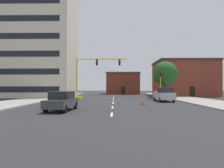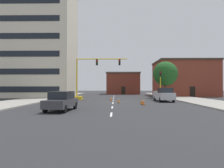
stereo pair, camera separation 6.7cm
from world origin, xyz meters
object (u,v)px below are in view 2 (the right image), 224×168
object	(u,v)px
traffic_cone_roadside_a	(119,101)
sedan_dark_gray_near_left	(61,101)
traffic_light_pole_right	(160,79)
traffic_cone_roadside_b	(111,98)
traffic_cone_roadside_d	(141,101)
traffic_signal_gantry	(84,86)
tree_right_mid	(165,74)
pickup_truck_silver	(164,95)
traffic_cone_roadside_c	(144,102)

from	to	relation	value
traffic_cone_roadside_a	sedan_dark_gray_near_left	bearing A→B (deg)	-121.21
traffic_light_pole_right	traffic_cone_roadside_b	size ratio (longest dim) A/B	6.50
traffic_cone_roadside_b	traffic_cone_roadside_d	xyz separation A→B (m)	(3.85, -6.09, -0.02)
traffic_signal_gantry	sedan_dark_gray_near_left	size ratio (longest dim) A/B	1.99
traffic_signal_gantry	sedan_dark_gray_near_left	xyz separation A→B (m)	(0.36, -15.50, -1.37)
traffic_signal_gantry	traffic_light_pole_right	world-z (taller)	traffic_signal_gantry
traffic_cone_roadside_a	traffic_signal_gantry	bearing A→B (deg)	129.49
traffic_cone_roadside_a	traffic_cone_roadside_b	distance (m)	4.41
traffic_signal_gantry	traffic_cone_roadside_b	size ratio (longest dim) A/B	12.51
tree_right_mid	traffic_cone_roadside_d	size ratio (longest dim) A/B	9.80
pickup_truck_silver	traffic_cone_roadside_d	size ratio (longest dim) A/B	7.76
sedan_dark_gray_near_left	traffic_cone_roadside_d	size ratio (longest dim) A/B	6.62
traffic_cone_roadside_c	traffic_cone_roadside_d	xyz separation A→B (m)	(-0.09, 1.21, -0.04)
sedan_dark_gray_near_left	traffic_cone_roadside_b	xyz separation A→B (m)	(4.18, 12.96, -0.53)
traffic_signal_gantry	tree_right_mid	size ratio (longest dim) A/B	1.35
traffic_signal_gantry	sedan_dark_gray_near_left	distance (m)	15.57
traffic_cone_roadside_a	traffic_cone_roadside_b	bearing A→B (deg)	104.18
tree_right_mid	traffic_cone_roadside_d	world-z (taller)	tree_right_mid
traffic_cone_roadside_c	traffic_cone_roadside_b	bearing A→B (deg)	118.32
traffic_cone_roadside_d	traffic_cone_roadside_c	bearing A→B (deg)	-85.83
sedan_dark_gray_near_left	traffic_cone_roadside_b	distance (m)	13.62
traffic_light_pole_right	pickup_truck_silver	size ratio (longest dim) A/B	0.88
pickup_truck_silver	tree_right_mid	bearing A→B (deg)	74.55
traffic_cone_roadside_d	traffic_cone_roadside_a	bearing A→B (deg)	146.76
sedan_dark_gray_near_left	tree_right_mid	bearing A→B (deg)	54.65
traffic_cone_roadside_b	traffic_cone_roadside_c	distance (m)	8.30
traffic_light_pole_right	traffic_cone_roadside_c	world-z (taller)	traffic_light_pole_right
traffic_cone_roadside_d	traffic_light_pole_right	bearing A→B (deg)	65.74
tree_right_mid	traffic_cone_roadside_b	bearing A→B (deg)	-144.91
traffic_light_pole_right	tree_right_mid	world-z (taller)	tree_right_mid
pickup_truck_silver	traffic_cone_roadside_d	bearing A→B (deg)	-128.12
tree_right_mid	traffic_cone_roadside_a	distance (m)	15.01
traffic_cone_roadside_c	sedan_dark_gray_near_left	bearing A→B (deg)	-145.13
sedan_dark_gray_near_left	traffic_cone_roadside_c	world-z (taller)	sedan_dark_gray_near_left
traffic_cone_roadside_b	traffic_cone_roadside_c	world-z (taller)	traffic_cone_roadside_c
pickup_truck_silver	traffic_cone_roadside_a	size ratio (longest dim) A/B	8.11
traffic_signal_gantry	traffic_cone_roadside_d	world-z (taller)	traffic_signal_gantry
pickup_truck_silver	traffic_cone_roadside_c	xyz separation A→B (m)	(-3.81, -6.18, -0.59)
traffic_light_pole_right	traffic_cone_roadside_c	distance (m)	12.65
sedan_dark_gray_near_left	pickup_truck_silver	bearing A→B (deg)	44.78
tree_right_mid	pickup_truck_silver	world-z (taller)	tree_right_mid
traffic_signal_gantry	sedan_dark_gray_near_left	bearing A→B (deg)	-88.66
traffic_signal_gantry	traffic_light_pole_right	xyz separation A→B (m)	(12.98, 1.55, 1.27)
tree_right_mid	traffic_cone_roadside_a	size ratio (longest dim) A/B	10.23
tree_right_mid	traffic_cone_roadside_c	xyz separation A→B (m)	(-6.06, -14.33, -4.19)
traffic_light_pole_right	pickup_truck_silver	xyz separation A→B (m)	(-0.69, -5.22, -2.55)
traffic_signal_gantry	traffic_cone_roadside_d	size ratio (longest dim) A/B	13.19
traffic_light_pole_right	traffic_cone_roadside_d	distance (m)	11.61
traffic_light_pole_right	traffic_cone_roadside_c	bearing A→B (deg)	-111.55
traffic_light_pole_right	pickup_truck_silver	world-z (taller)	traffic_light_pole_right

